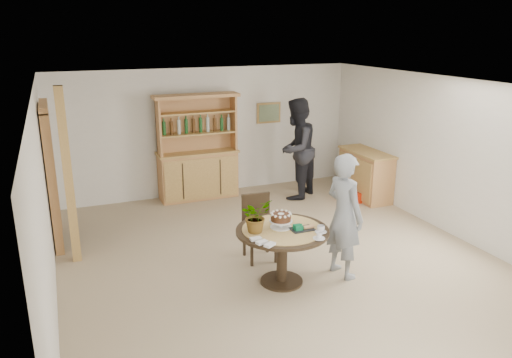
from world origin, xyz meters
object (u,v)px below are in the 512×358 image
object	(u,v)px
teen_boy	(344,216)
red_suitcase	(357,195)
dining_table	(282,240)
hutch	(198,164)
dining_chair	(258,223)
sideboard	(366,174)
adult_person	(296,149)

from	to	relation	value
teen_boy	red_suitcase	bearing A→B (deg)	-48.00
dining_table	teen_boy	distance (m)	0.89
dining_table	red_suitcase	size ratio (longest dim) A/B	1.83
hutch	dining_chair	distance (m)	2.93
hutch	sideboard	size ratio (longest dim) A/B	1.62
dining_table	teen_boy	xyz separation A→B (m)	(0.85, -0.10, 0.24)
hutch	sideboard	distance (m)	3.29
dining_chair	teen_boy	distance (m)	1.29
sideboard	adult_person	distance (m)	1.46
dining_table	dining_chair	distance (m)	0.83
hutch	dining_table	distance (m)	3.76
dining_table	dining_chair	world-z (taller)	dining_chair
dining_chair	adult_person	xyz separation A→B (m)	(1.71, 2.22, 0.44)
red_suitcase	dining_table	bearing A→B (deg)	-129.53
adult_person	red_suitcase	bearing A→B (deg)	110.03
sideboard	teen_boy	distance (m)	3.39
adult_person	dining_table	bearing A→B (deg)	22.41
sideboard	teen_boy	size ratio (longest dim) A/B	0.74
hutch	adult_person	bearing A→B (deg)	-21.73
teen_boy	red_suitcase	distance (m)	3.23
hutch	red_suitcase	size ratio (longest dim) A/B	3.11
hutch	teen_boy	bearing A→B (deg)	-76.67
dining_table	sideboard	bearing A→B (deg)	40.16
dining_chair	adult_person	size ratio (longest dim) A/B	0.48
sideboard	dining_chair	xyz separation A→B (m)	(-2.97, -1.68, 0.06)
dining_table	teen_boy	bearing A→B (deg)	-6.71
sideboard	dining_table	distance (m)	3.90
hutch	sideboard	bearing A→B (deg)	-22.21
hutch	adult_person	size ratio (longest dim) A/B	1.04
sideboard	dining_chair	size ratio (longest dim) A/B	1.33
sideboard	adult_person	xyz separation A→B (m)	(-1.26, 0.53, 0.51)
adult_person	hutch	bearing A→B (deg)	-59.96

